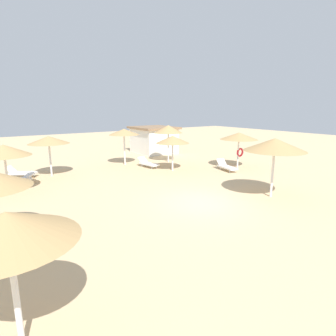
# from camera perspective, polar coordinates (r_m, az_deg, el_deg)

# --- Properties ---
(ground_plane) EXTENTS (80.00, 80.00, 0.00)m
(ground_plane) POSITION_cam_1_polar(r_m,az_deg,el_deg) (13.80, 7.21, -7.09)
(ground_plane) COLOR #D1B284
(parasol_0) EXTENTS (2.68, 2.68, 2.66)m
(parasol_0) POSITION_cam_1_polar(r_m,az_deg,el_deg) (16.91, -30.59, 3.12)
(parasol_0) COLOR silver
(parasol_0) RESTS_ON ground
(parasol_1) EXTENTS (2.40, 2.40, 2.56)m
(parasol_1) POSITION_cam_1_polar(r_m,az_deg,el_deg) (20.09, 0.95, 5.84)
(parasol_1) COLOR silver
(parasol_1) RESTS_ON ground
(parasol_2) EXTENTS (2.80, 2.80, 2.69)m
(parasol_2) POSITION_cam_1_polar(r_m,az_deg,el_deg) (21.71, 14.33, 6.28)
(parasol_2) COLOR silver
(parasol_2) RESTS_ON ground
(parasol_3) EXTENTS (2.64, 2.64, 2.69)m
(parasol_3) POSITION_cam_1_polar(r_m,az_deg,el_deg) (20.05, -23.24, 5.27)
(parasol_3) COLOR silver
(parasol_3) RESTS_ON ground
(parasol_4) EXTENTS (2.37, 2.37, 3.10)m
(parasol_4) POSITION_cam_1_polar(r_m,az_deg,el_deg) (23.22, 0.05, 7.95)
(parasol_4) COLOR silver
(parasol_4) RESTS_ON ground
(parasol_5) EXTENTS (2.50, 2.50, 2.81)m
(parasol_5) POSITION_cam_1_polar(r_m,az_deg,el_deg) (5.74, -30.11, -10.43)
(parasol_5) COLOR silver
(parasol_5) RESTS_ON ground
(parasol_7) EXTENTS (2.39, 2.39, 2.88)m
(parasol_7) POSITION_cam_1_polar(r_m,az_deg,el_deg) (22.39, -9.00, 7.28)
(parasol_7) COLOR silver
(parasol_7) RESTS_ON ground
(parasol_8) EXTENTS (3.07, 3.07, 3.05)m
(parasol_8) POSITION_cam_1_polar(r_m,az_deg,el_deg) (14.97, 21.02, 4.46)
(parasol_8) COLOR silver
(parasol_8) RESTS_ON ground
(lounger_0) EXTENTS (1.97, 0.85, 0.64)m
(lounger_0) POSITION_cam_1_polar(r_m,az_deg,el_deg) (19.14, -28.34, -2.00)
(lounger_0) COLOR white
(lounger_0) RESTS_ON ground
(lounger_1) EXTENTS (0.92, 1.96, 0.72)m
(lounger_1) POSITION_cam_1_polar(r_m,az_deg,el_deg) (21.55, -4.14, 0.98)
(lounger_1) COLOR white
(lounger_1) RESTS_ON ground
(lounger_2) EXTENTS (0.99, 1.96, 0.76)m
(lounger_2) POSITION_cam_1_polar(r_m,az_deg,el_deg) (20.80, 11.85, 0.34)
(lounger_2) COLOR white
(lounger_2) RESTS_ON ground
(lounger_3) EXTENTS (1.90, 1.60, 0.77)m
(lounger_3) POSITION_cam_1_polar(r_m,az_deg,el_deg) (20.87, -27.87, -0.82)
(lounger_3) COLOR white
(lounger_3) RESTS_ON ground
(bench_0) EXTENTS (0.52, 1.53, 0.49)m
(bench_0) POSITION_cam_1_polar(r_m,az_deg,el_deg) (26.77, -4.23, 3.29)
(bench_0) COLOR brown
(bench_0) RESTS_ON ground
(bench_1) EXTENTS (0.41, 1.50, 0.49)m
(bench_1) POSITION_cam_1_polar(r_m,az_deg,el_deg) (28.03, -1.99, 3.73)
(bench_1) COLOR brown
(bench_1) RESTS_ON ground
(beach_cabana) EXTENTS (3.84, 4.30, 2.62)m
(beach_cabana) POSITION_cam_1_polar(r_m,az_deg,el_deg) (28.33, -2.92, 5.83)
(beach_cabana) COLOR white
(beach_cabana) RESTS_ON ground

